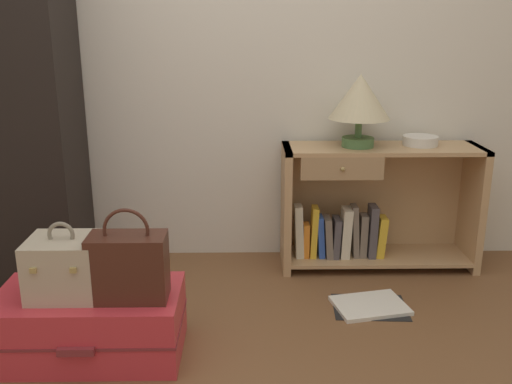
% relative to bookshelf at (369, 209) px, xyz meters
% --- Properties ---
extents(back_wall, '(6.40, 0.10, 2.60)m').
position_rel_bookshelf_xyz_m(back_wall, '(-0.81, 0.23, 0.97)').
color(back_wall, silver).
rests_on(back_wall, ground_plane).
extents(bookshelf, '(1.07, 0.34, 0.68)m').
position_rel_bookshelf_xyz_m(bookshelf, '(0.00, 0.00, 0.00)').
color(bookshelf, tan).
rests_on(bookshelf, ground_plane).
extents(table_lamp, '(0.32, 0.32, 0.38)m').
position_rel_bookshelf_xyz_m(table_lamp, '(-0.09, -0.01, 0.61)').
color(table_lamp, '#4C7542').
rests_on(table_lamp, bookshelf).
extents(bowl, '(0.19, 0.19, 0.05)m').
position_rel_bookshelf_xyz_m(bowl, '(0.26, 0.02, 0.38)').
color(bowl, silver).
rests_on(bowl, bookshelf).
extents(suitcase_large, '(0.75, 0.43, 0.28)m').
position_rel_bookshelf_xyz_m(suitcase_large, '(-1.32, -0.90, -0.19)').
color(suitcase_large, '#D1333D').
rests_on(suitcase_large, ground_plane).
extents(train_case, '(0.27, 0.25, 0.31)m').
position_rel_bookshelf_xyz_m(train_case, '(-1.40, -0.91, 0.07)').
color(train_case, '#B7A88E').
rests_on(train_case, suitcase_large).
extents(handbag, '(0.30, 0.16, 0.37)m').
position_rel_bookshelf_xyz_m(handbag, '(-1.14, -0.95, 0.08)').
color(handbag, '#472319').
rests_on(handbag, suitcase_large).
extents(open_book_on_floor, '(0.38, 0.32, 0.02)m').
position_rel_bookshelf_xyz_m(open_book_on_floor, '(-0.09, -0.52, -0.32)').
color(open_book_on_floor, white).
rests_on(open_book_on_floor, ground_plane).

